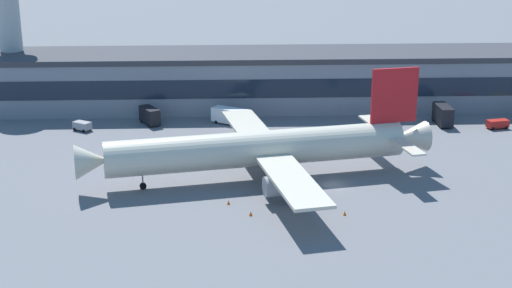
% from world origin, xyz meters
% --- Properties ---
extents(ground_plane, '(600.00, 600.00, 0.00)m').
position_xyz_m(ground_plane, '(0.00, 0.00, 0.00)').
color(ground_plane, slate).
extents(terminal_building, '(151.51, 18.20, 12.58)m').
position_xyz_m(terminal_building, '(0.00, 50.89, 6.31)').
color(terminal_building, gray).
rests_on(terminal_building, ground_plane).
extents(airliner, '(59.79, 51.21, 17.89)m').
position_xyz_m(airliner, '(-11.61, 3.41, 5.45)').
color(airliner, beige).
rests_on(airliner, ground_plane).
extents(control_tower, '(9.52, 9.52, 33.08)m').
position_xyz_m(control_tower, '(-65.68, 54.49, 20.56)').
color(control_tower, '#B7B7B2').
rests_on(control_tower, ground_plane).
extents(catering_truck, '(2.69, 7.22, 4.15)m').
position_xyz_m(catering_truck, '(27.82, 34.47, 2.29)').
color(catering_truck, black).
rests_on(catering_truck, ground_plane).
extents(fuel_truck, '(8.59, 6.88, 3.35)m').
position_xyz_m(fuel_truck, '(-16.61, 36.65, 1.88)').
color(fuel_truck, white).
rests_on(fuel_truck, ground_plane).
extents(belt_loader, '(6.60, 4.72, 1.95)m').
position_xyz_m(belt_loader, '(15.71, 33.71, 1.15)').
color(belt_loader, gray).
rests_on(belt_loader, ground_plane).
extents(baggage_tug, '(4.11, 3.64, 1.85)m').
position_xyz_m(baggage_tug, '(-46.89, 33.11, 1.09)').
color(baggage_tug, gray).
rests_on(baggage_tug, ground_plane).
extents(stair_truck, '(5.00, 6.41, 3.55)m').
position_xyz_m(stair_truck, '(-33.61, 37.39, 1.98)').
color(stair_truck, black).
rests_on(stair_truck, ground_plane).
extents(follow_me_car, '(4.69, 2.76, 1.85)m').
position_xyz_m(follow_me_car, '(38.26, 30.91, 1.09)').
color(follow_me_car, red).
rests_on(follow_me_car, ground_plane).
extents(traffic_cone_0, '(0.56, 0.56, 0.69)m').
position_xyz_m(traffic_cone_0, '(-14.09, -11.95, 0.35)').
color(traffic_cone_0, '#F2590C').
rests_on(traffic_cone_0, ground_plane).
extents(traffic_cone_1, '(0.53, 0.53, 0.66)m').
position_xyz_m(traffic_cone_1, '(-17.35, -7.42, 0.33)').
color(traffic_cone_1, '#F2590C').
rests_on(traffic_cone_1, ground_plane).
extents(traffic_cone_2, '(0.54, 0.54, 0.68)m').
position_xyz_m(traffic_cone_2, '(-6.98, -4.67, 0.34)').
color(traffic_cone_2, '#F2590C').
rests_on(traffic_cone_2, ground_plane).
extents(traffic_cone_3, '(0.52, 0.52, 0.66)m').
position_xyz_m(traffic_cone_3, '(-0.10, -12.33, 0.33)').
color(traffic_cone_3, '#F2590C').
rests_on(traffic_cone_3, ground_plane).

